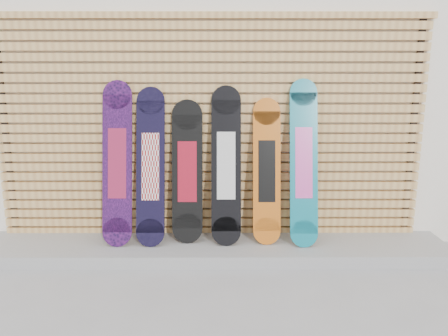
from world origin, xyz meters
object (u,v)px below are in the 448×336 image
at_px(snowboard_4, 267,171).
at_px(snowboard_5, 304,163).
at_px(snowboard_1, 151,167).
at_px(snowboard_3, 226,166).
at_px(snowboard_0, 117,163).
at_px(snowboard_2, 187,172).

distance_m(snowboard_4, snowboard_5, 0.36).
distance_m(snowboard_1, snowboard_3, 0.72).
distance_m(snowboard_1, snowboard_4, 1.11).
distance_m(snowboard_0, snowboard_2, 0.67).
bearing_deg(snowboard_2, snowboard_0, -176.34).
bearing_deg(snowboard_1, snowboard_3, 0.92).
xyz_separation_m(snowboard_0, snowboard_1, (0.32, -0.00, -0.03)).
height_order(snowboard_2, snowboard_4, snowboard_4).
bearing_deg(snowboard_0, snowboard_4, 1.00).
relative_size(snowboard_2, snowboard_3, 0.91).
height_order(snowboard_2, snowboard_3, snowboard_3).
bearing_deg(snowboard_2, snowboard_3, -4.99).
xyz_separation_m(snowboard_0, snowboard_5, (1.78, -0.01, 0.01)).
height_order(snowboard_1, snowboard_2, snowboard_1).
distance_m(snowboard_0, snowboard_3, 1.04).
relative_size(snowboard_0, snowboard_4, 1.12).
bearing_deg(snowboard_2, snowboard_5, -2.65).
distance_m(snowboard_0, snowboard_4, 1.43).
height_order(snowboard_0, snowboard_4, snowboard_0).
bearing_deg(snowboard_0, snowboard_2, 3.66).
bearing_deg(snowboard_5, snowboard_2, 177.35).
relative_size(snowboard_0, snowboard_5, 0.99).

